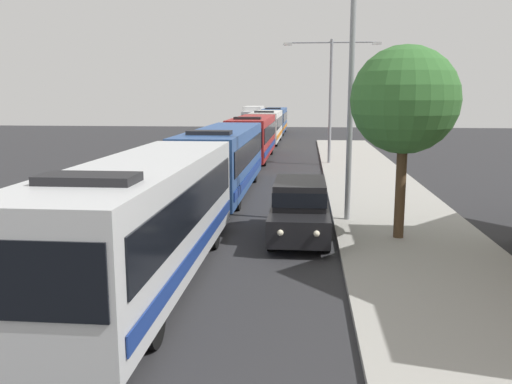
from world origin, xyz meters
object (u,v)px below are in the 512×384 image
object	(u,v)px
bus_second_in_line	(224,158)
streetlamp_mid	(352,72)
white_suv	(300,207)
roadside_tree	(405,101)
bus_fourth_in_line	(267,126)
box_truck_oncoming	(253,117)
bus_rear	(275,120)
streetlamp_far	(331,87)
bus_lead	(146,216)
bus_middle	(253,136)

from	to	relation	value
bus_second_in_line	streetlamp_mid	bearing A→B (deg)	-45.96
white_suv	roadside_tree	size ratio (longest dim) A/B	0.81
bus_fourth_in_line	box_truck_oncoming	size ratio (longest dim) A/B	1.45
bus_rear	roadside_tree	world-z (taller)	roadside_tree
box_truck_oncoming	streetlamp_far	size ratio (longest dim) A/B	0.98
bus_lead	roadside_tree	distance (m)	8.58
bus_lead	streetlamp_far	distance (m)	24.38
bus_lead	box_truck_oncoming	distance (m)	59.44
bus_fourth_in_line	roadside_tree	xyz separation A→B (m)	(6.84, -35.39, 2.75)
bus_rear	box_truck_oncoming	bearing A→B (deg)	116.66
bus_rear	roadside_tree	bearing A→B (deg)	-81.95
streetlamp_mid	roadside_tree	distance (m)	2.97
bus_fourth_in_line	white_suv	bearing A→B (deg)	-84.01
bus_lead	bus_second_in_line	bearing A→B (deg)	90.00
bus_rear	white_suv	distance (m)	48.38
bus_middle	bus_rear	size ratio (longest dim) A/B	1.01
bus_lead	bus_second_in_line	distance (m)	12.38
bus_lead	bus_second_in_line	world-z (taller)	same
streetlamp_mid	roadside_tree	size ratio (longest dim) A/B	1.45
bus_middle	streetlamp_far	size ratio (longest dim) A/B	1.48
bus_second_in_line	streetlamp_mid	size ratio (longest dim) A/B	1.41
bus_lead	bus_fourth_in_line	xyz separation A→B (m)	(0.00, 39.79, 0.00)
bus_fourth_in_line	streetlamp_far	distance (m)	17.48
bus_middle	streetlamp_far	world-z (taller)	streetlamp_far
box_truck_oncoming	bus_lead	bearing A→B (deg)	-86.82
box_truck_oncoming	streetlamp_far	bearing A→B (deg)	-76.35
bus_second_in_line	box_truck_oncoming	xyz separation A→B (m)	(-3.30, 46.97, 0.02)
bus_lead	streetlamp_far	xyz separation A→B (m)	(5.40, 23.52, 3.41)
bus_lead	bus_second_in_line	xyz separation A→B (m)	(0.00, 12.38, 0.00)
bus_second_in_line	streetlamp_mid	world-z (taller)	streetlamp_mid
bus_lead	roadside_tree	bearing A→B (deg)	32.74
streetlamp_far	roadside_tree	distance (m)	19.19
bus_second_in_line	roadside_tree	bearing A→B (deg)	-49.44
streetlamp_far	bus_fourth_in_line	bearing A→B (deg)	108.36
bus_lead	bus_rear	world-z (taller)	same
streetlamp_mid	bus_rear	bearing A→B (deg)	96.70
bus_middle	white_suv	xyz separation A→B (m)	(3.70, -21.63, -0.66)
roadside_tree	streetlamp_mid	bearing A→B (deg)	120.89
bus_fourth_in_line	streetlamp_mid	xyz separation A→B (m)	(5.40, -32.99, 3.72)
bus_lead	white_suv	world-z (taller)	bus_lead
bus_middle	roadside_tree	bearing A→B (deg)	-72.56
bus_second_in_line	roadside_tree	size ratio (longest dim) A/B	2.05
bus_lead	bus_rear	distance (m)	52.77
bus_middle	bus_rear	xyz separation A→B (m)	(-0.00, 26.60, -0.00)
bus_second_in_line	streetlamp_mid	distance (m)	8.61
bus_second_in_line	bus_rear	distance (m)	40.39
bus_rear	white_suv	size ratio (longest dim) A/B	2.43
bus_second_in_line	white_suv	distance (m)	8.70
white_suv	roadside_tree	distance (m)	4.64
bus_rear	bus_lead	bearing A→B (deg)	-90.00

